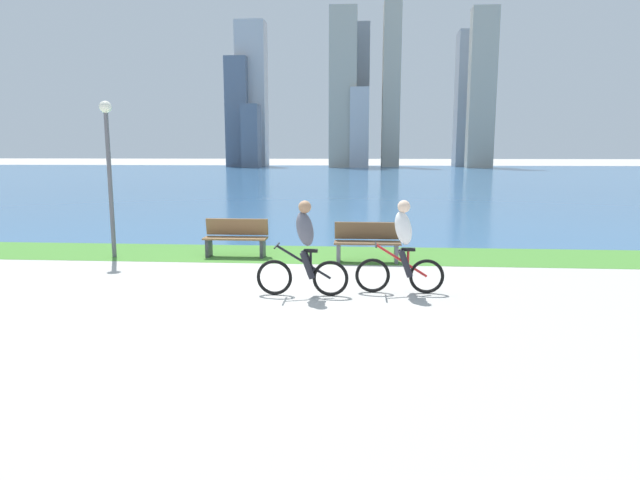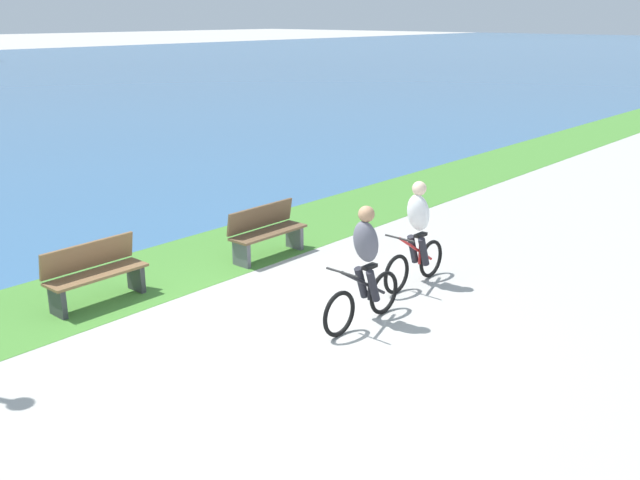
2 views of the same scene
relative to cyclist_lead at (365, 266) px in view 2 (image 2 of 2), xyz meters
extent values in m
plane|color=#B2AFA8|center=(-1.03, 0.82, -0.83)|extent=(300.00, 300.00, 0.00)
cube|color=#478433|center=(-1.03, 3.81, -0.83)|extent=(120.00, 2.32, 0.01)
torus|color=black|center=(-0.53, 0.00, -0.52)|extent=(0.63, 0.06, 0.63)
torus|color=black|center=(0.46, 0.00, -0.52)|extent=(0.63, 0.06, 0.63)
cylinder|color=black|center=(-0.01, 0.00, -0.24)|extent=(0.96, 0.04, 0.60)
cylinder|color=black|center=(0.11, 0.00, -0.29)|extent=(0.04, 0.04, 0.46)
cube|color=black|center=(0.11, 0.00, -0.03)|extent=(0.24, 0.10, 0.05)
cylinder|color=black|center=(-0.48, 0.00, 0.05)|extent=(0.03, 0.52, 0.03)
ellipsoid|color=#595966|center=(0.01, 0.00, 0.35)|extent=(0.40, 0.36, 0.65)
sphere|color=#A57A59|center=(0.01, 0.00, 0.73)|extent=(0.22, 0.22, 0.22)
cylinder|color=#26262D|center=(0.06, -0.10, -0.27)|extent=(0.27, 0.11, 0.49)
cylinder|color=#26262D|center=(0.06, 0.10, -0.27)|extent=(0.27, 0.11, 0.49)
torus|color=black|center=(1.19, 0.30, -0.52)|extent=(0.62, 0.06, 0.62)
torus|color=black|center=(2.14, 0.30, -0.52)|extent=(0.62, 0.06, 0.62)
cylinder|color=red|center=(1.69, 0.30, -0.24)|extent=(0.93, 0.04, 0.60)
cylinder|color=red|center=(1.81, 0.30, -0.29)|extent=(0.04, 0.04, 0.46)
cube|color=black|center=(1.81, 0.30, -0.04)|extent=(0.24, 0.10, 0.05)
cylinder|color=black|center=(1.24, 0.30, 0.04)|extent=(0.03, 0.52, 0.03)
ellipsoid|color=white|center=(1.72, 0.30, 0.34)|extent=(0.40, 0.36, 0.65)
sphere|color=beige|center=(1.72, 0.30, 0.72)|extent=(0.22, 0.22, 0.22)
cylinder|color=#26262D|center=(1.76, 0.20, -0.28)|extent=(0.27, 0.11, 0.49)
cylinder|color=#26262D|center=(1.76, 0.40, -0.28)|extent=(0.27, 0.11, 0.49)
cube|color=brown|center=(-1.99, 3.37, -0.38)|extent=(1.50, 0.45, 0.04)
cube|color=brown|center=(-1.99, 3.56, -0.13)|extent=(1.50, 0.11, 0.40)
cube|color=#38383D|center=(-1.34, 3.37, -0.61)|extent=(0.08, 0.37, 0.45)
cube|color=#38383D|center=(-2.64, 3.37, -0.61)|extent=(0.08, 0.37, 0.45)
cube|color=brown|center=(1.12, 2.97, -0.38)|extent=(1.50, 0.45, 0.04)
cube|color=brown|center=(1.12, 3.16, -0.13)|extent=(1.50, 0.11, 0.40)
cube|color=#595960|center=(1.77, 2.97, -0.61)|extent=(0.08, 0.37, 0.45)
cube|color=#595960|center=(0.47, 2.97, -0.61)|extent=(0.08, 0.37, 0.45)
camera|label=1|loc=(0.98, -9.29, 1.68)|focal=30.83mm
camera|label=2|loc=(-7.11, -5.44, 3.22)|focal=39.76mm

